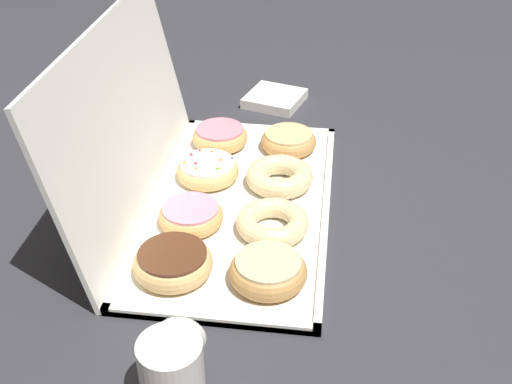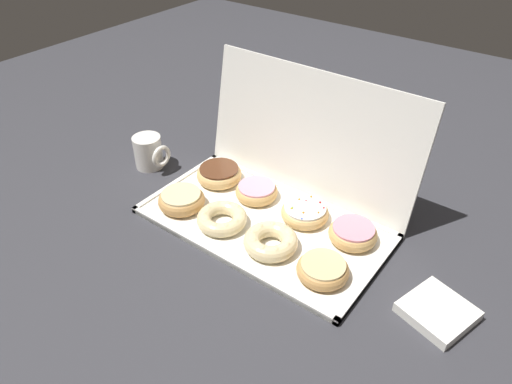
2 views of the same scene
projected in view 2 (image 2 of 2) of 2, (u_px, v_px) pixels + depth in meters
The scene contains 13 objects.
ground_plane at pixel (263, 225), 1.13m from camera, with size 3.00×3.00×0.00m, color #333338.
donut_box at pixel (263, 224), 1.12m from camera, with size 0.57×0.31×0.01m.
box_lid_open at pixel (309, 136), 1.15m from camera, with size 0.57×0.32×0.01m, color white.
glazed_ring_donut_0 at pixel (182, 200), 1.16m from camera, with size 0.11×0.11×0.04m.
cruller_donut_1 at pixel (222, 218), 1.10m from camera, with size 0.12×0.12×0.04m.
cruller_donut_2 at pixel (271, 241), 1.04m from camera, with size 0.12×0.12×0.04m.
glazed_ring_donut_3 at pixel (323, 269), 0.97m from camera, with size 0.11×0.11×0.04m.
chocolate_frosted_donut_4 at pixel (219, 174), 1.25m from camera, with size 0.12×0.12×0.04m.
pink_frosted_donut_5 at pixel (257, 191), 1.19m from camera, with size 0.11×0.11×0.03m.
sprinkle_donut_6 at pixel (305, 212), 1.12m from camera, with size 0.11×0.11×0.04m.
pink_frosted_donut_7 at pixel (353, 233), 1.06m from camera, with size 0.11×0.11×0.04m.
coffee_mug at pixel (149, 152), 1.31m from camera, with size 0.10×0.08×0.09m.
napkin_stack at pixel (438, 311), 0.90m from camera, with size 0.12×0.12×0.02m, color white.
Camera 2 is at (0.50, -0.70, 0.73)m, focal length 33.23 mm.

